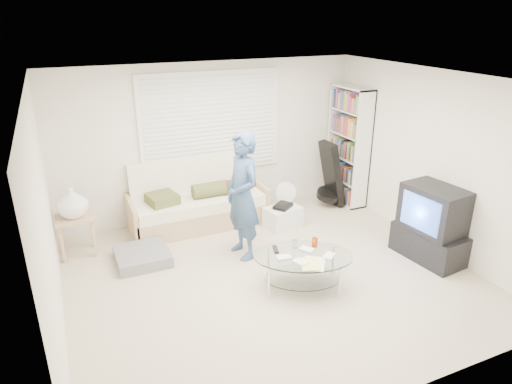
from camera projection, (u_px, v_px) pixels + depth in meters
name	position (u px, v px, depth m)	size (l,w,h in m)	color
ground	(271.00, 276.00, 5.94)	(5.00, 5.00, 0.00)	tan
room_shell	(256.00, 146.00, 5.74)	(5.02, 4.52, 2.51)	white
window_blinds	(212.00, 123.00, 7.23)	(2.32, 0.08, 1.62)	silver
futon_sofa	(198.00, 204.00, 7.25)	(2.14, 0.86, 1.05)	tan
grey_floor_pillow	(142.00, 256.00, 6.25)	(0.70, 0.70, 0.16)	slate
side_table	(73.00, 205.00, 6.18)	(0.52, 0.42, 1.02)	tan
bookshelf	(348.00, 146.00, 7.91)	(0.32, 0.86, 2.04)	white
guitar_case	(331.00, 179.00, 7.88)	(0.44, 0.43, 1.14)	black
floor_fan	(284.00, 196.00, 7.59)	(0.36, 0.24, 0.59)	white
storage_bin	(283.00, 216.00, 7.23)	(0.61, 0.48, 0.38)	white
tv_unit	(431.00, 225.00, 6.19)	(0.62, 1.01, 1.05)	black
coffee_table	(303.00, 262.00, 5.56)	(1.42, 1.19, 0.57)	silver
standing_person	(243.00, 196.00, 6.13)	(0.65, 0.43, 1.78)	navy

